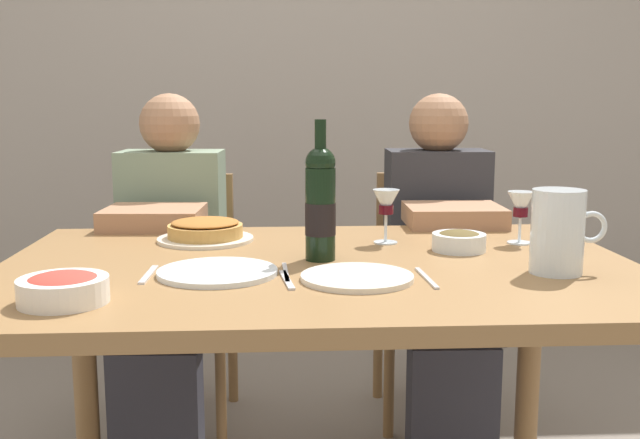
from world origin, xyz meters
name	(u,v)px	position (x,y,z in m)	size (l,w,h in m)	color
back_wall	(295,46)	(0.00, 2.08, 1.40)	(8.00, 0.10, 2.80)	#A3998E
dining_table	(319,301)	(0.00, 0.00, 0.67)	(1.50, 1.00, 0.76)	olive
wine_bottle	(320,203)	(0.01, 0.03, 0.90)	(0.07, 0.07, 0.34)	black
water_pitcher	(558,237)	(0.52, -0.13, 0.84)	(0.17, 0.12, 0.19)	silver
baked_tart	(205,231)	(-0.29, 0.29, 0.79)	(0.26, 0.26, 0.06)	silver
salad_bowl	(63,288)	(-0.50, -0.32, 0.79)	(0.17, 0.17, 0.06)	white
olive_bowl	(459,240)	(0.36, 0.12, 0.79)	(0.14, 0.14, 0.05)	silver
wine_glass_left_diner	(386,205)	(0.19, 0.23, 0.86)	(0.07, 0.07, 0.14)	silver
wine_glass_right_diner	(521,207)	(0.55, 0.20, 0.86)	(0.07, 0.07, 0.14)	silver
dinner_plate_left_setting	(357,277)	(0.07, -0.17, 0.77)	(0.24, 0.24, 0.01)	silver
dinner_plate_right_setting	(218,272)	(-0.23, -0.10, 0.77)	(0.26, 0.26, 0.01)	silver
fork_left_setting	(287,280)	(-0.08, -0.17, 0.76)	(0.16, 0.01, 0.01)	silver
knife_left_setting	(427,278)	(0.22, -0.17, 0.76)	(0.18, 0.01, 0.01)	silver
knife_right_setting	(286,273)	(-0.08, -0.10, 0.76)	(0.18, 0.01, 0.01)	silver
spoon_right_setting	(149,275)	(-0.38, -0.10, 0.76)	(0.16, 0.01, 0.01)	silver
chair_left	(181,280)	(-0.45, 0.91, 0.50)	(0.42, 0.42, 0.87)	olive
diner_left	(167,262)	(-0.46, 0.68, 0.62)	(0.35, 0.52, 1.16)	gray
chair_right	(428,277)	(0.45, 0.90, 0.50)	(0.41, 0.41, 0.87)	olive
diner_right	(442,259)	(0.45, 0.67, 0.62)	(0.35, 0.51, 1.16)	#2D2D33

